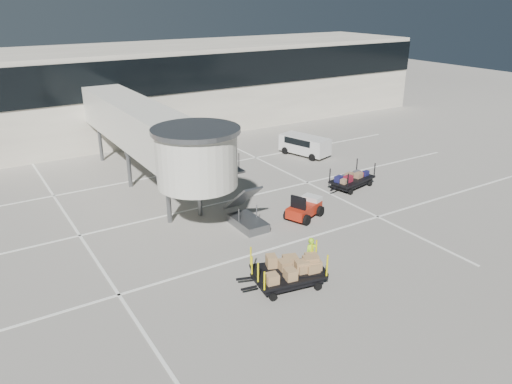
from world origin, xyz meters
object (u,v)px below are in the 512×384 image
box_cart_near (284,271)px  baggage_tug (305,208)px  ground_worker (311,254)px  box_cart_far (290,276)px  minivan (304,144)px  suitcase_cart (351,180)px

box_cart_near → baggage_tug: bearing=64.8°
baggage_tug → ground_worker: size_ratio=1.60×
baggage_tug → box_cart_far: (-5.28, -5.85, 0.03)m
minivan → ground_worker: bearing=-142.2°
suitcase_cart → box_cart_near: size_ratio=0.99×
box_cart_near → box_cart_far: box_cart_near is taller
baggage_tug → suitcase_cart: (5.76, 2.25, -0.00)m
box_cart_far → ground_worker: size_ratio=2.39×
baggage_tug → minivan: minivan is taller
box_cart_far → box_cart_near: bearing=98.1°
baggage_tug → box_cart_near: size_ratio=0.64×
suitcase_cart → box_cart_far: size_ratio=1.03×
suitcase_cart → minivan: size_ratio=0.92×
suitcase_cart → ground_worker: ground_worker is taller
ground_worker → box_cart_near: bearing=-159.1°
suitcase_cart → baggage_tug: bearing=-171.3°
baggage_tug → suitcase_cart: bearing=-0.3°
minivan → box_cart_near: bearing=-145.9°
box_cart_near → ground_worker: (1.80, 0.27, 0.23)m
minivan → box_cart_far: bearing=-145.0°
ground_worker → minivan: (11.11, 15.33, 0.12)m
baggage_tug → suitcase_cart: 6.19m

